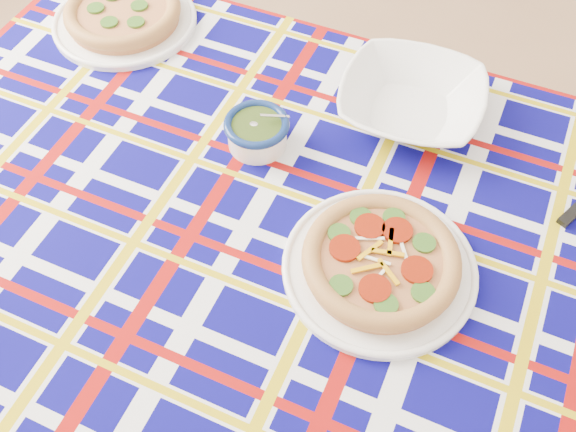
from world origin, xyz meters
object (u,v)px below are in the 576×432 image
(dining_table, at_px, (300,247))
(serving_bowl, at_px, (411,101))
(main_focaccia_plate, at_px, (381,260))
(pesto_bowl, at_px, (257,130))

(dining_table, xyz_separation_m, serving_bowl, (0.13, 0.29, 0.10))
(main_focaccia_plate, distance_m, serving_bowl, 0.34)
(pesto_bowl, bearing_deg, serving_bowl, 30.44)
(pesto_bowl, height_order, serving_bowl, pesto_bowl)
(pesto_bowl, distance_m, serving_bowl, 0.28)
(dining_table, height_order, serving_bowl, serving_bowl)
(main_focaccia_plate, relative_size, pesto_bowl, 2.68)
(main_focaccia_plate, distance_m, pesto_bowl, 0.32)
(dining_table, height_order, pesto_bowl, pesto_bowl)
(main_focaccia_plate, height_order, pesto_bowl, pesto_bowl)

